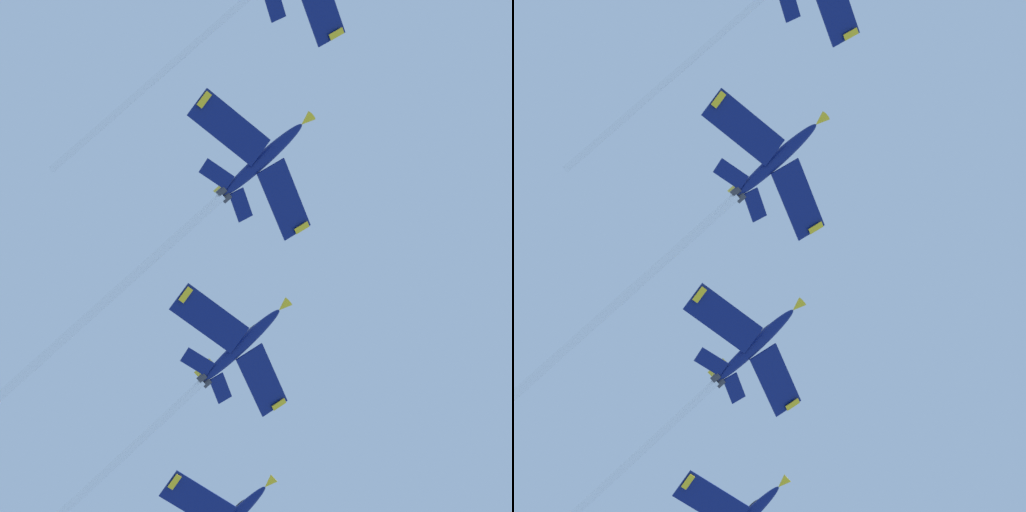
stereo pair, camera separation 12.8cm
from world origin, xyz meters
The scene contains 2 objects.
jet_second centered at (4.89, -16.10, 87.58)m, with size 20.04×42.96×23.12m.
jet_third centered at (-8.84, -29.80, 80.67)m, with size 20.00×42.46×23.99m.
Camera 1 is at (36.89, 19.25, 1.85)m, focal length 63.44 mm.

